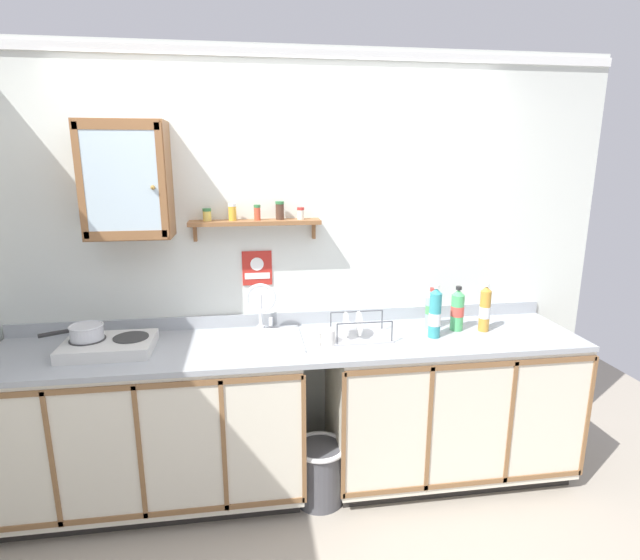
# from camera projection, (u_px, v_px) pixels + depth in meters

# --- Properties ---
(floor) EXTENTS (6.36, 6.36, 0.00)m
(floor) POSITION_uv_depth(u_px,v_px,m) (304.00, 529.00, 2.68)
(floor) COLOR #9E9384
(floor) RESTS_ON ground
(back_wall) EXTENTS (3.96, 0.07, 2.56)m
(back_wall) POSITION_uv_depth(u_px,v_px,m) (289.00, 267.00, 3.07)
(back_wall) COLOR silver
(back_wall) RESTS_ON ground
(lower_cabinet_run) EXTENTS (1.70, 0.64, 0.90)m
(lower_cabinet_run) POSITION_uv_depth(u_px,v_px,m) (152.00, 428.00, 2.83)
(lower_cabinet_run) COLOR black
(lower_cabinet_run) RESTS_ON ground
(lower_cabinet_run_right) EXTENTS (1.46, 0.64, 0.90)m
(lower_cabinet_run_right) POSITION_uv_depth(u_px,v_px,m) (447.00, 405.00, 3.09)
(lower_cabinet_run_right) COLOR black
(lower_cabinet_run_right) RESTS_ON ground
(countertop) EXTENTS (3.32, 0.66, 0.03)m
(countertop) POSITION_uv_depth(u_px,v_px,m) (295.00, 344.00, 2.84)
(countertop) COLOR #9EA3A8
(countertop) RESTS_ON lower_cabinet_run
(backsplash) EXTENTS (3.32, 0.02, 0.08)m
(backsplash) POSITION_uv_depth(u_px,v_px,m) (290.00, 318.00, 3.12)
(backsplash) COLOR #9EA3A8
(backsplash) RESTS_ON countertop
(sink) EXTENTS (0.50, 0.44, 0.42)m
(sink) POSITION_uv_depth(u_px,v_px,m) (258.00, 343.00, 2.85)
(sink) COLOR silver
(sink) RESTS_ON countertop
(hot_plate_stove) EXTENTS (0.47, 0.34, 0.07)m
(hot_plate_stove) POSITION_uv_depth(u_px,v_px,m) (109.00, 346.00, 2.68)
(hot_plate_stove) COLOR silver
(hot_plate_stove) RESTS_ON countertop
(saucepan) EXTENTS (0.30, 0.20, 0.08)m
(saucepan) POSITION_uv_depth(u_px,v_px,m) (86.00, 332.00, 2.67)
(saucepan) COLOR silver
(saucepan) RESTS_ON hot_plate_stove
(bottle_soda_green_0) EXTENTS (0.08, 0.08, 0.27)m
(bottle_soda_green_0) POSITION_uv_depth(u_px,v_px,m) (457.00, 310.00, 3.00)
(bottle_soda_green_0) COLOR #4CB266
(bottle_soda_green_0) RESTS_ON countertop
(bottle_juice_amber_1) EXTENTS (0.07, 0.07, 0.30)m
(bottle_juice_amber_1) POSITION_uv_depth(u_px,v_px,m) (485.00, 309.00, 2.98)
(bottle_juice_amber_1) COLOR gold
(bottle_juice_amber_1) RESTS_ON countertop
(bottle_water_blue_2) EXTENTS (0.08, 0.08, 0.25)m
(bottle_water_blue_2) POSITION_uv_depth(u_px,v_px,m) (432.00, 309.00, 3.04)
(bottle_water_blue_2) COLOR #8CB7E0
(bottle_water_blue_2) RESTS_ON countertop
(bottle_detergent_teal_3) EXTENTS (0.07, 0.07, 0.32)m
(bottle_detergent_teal_3) POSITION_uv_depth(u_px,v_px,m) (435.00, 314.00, 2.87)
(bottle_detergent_teal_3) COLOR teal
(bottle_detergent_teal_3) RESTS_ON countertop
(dish_rack) EXTENTS (0.34, 0.23, 0.16)m
(dish_rack) POSITION_uv_depth(u_px,v_px,m) (358.00, 333.00, 2.88)
(dish_rack) COLOR #B2B2B7
(dish_rack) RESTS_ON countertop
(mug) EXTENTS (0.12, 0.09, 0.09)m
(mug) POSITION_uv_depth(u_px,v_px,m) (327.00, 337.00, 2.78)
(mug) COLOR white
(mug) RESTS_ON countertop
(wall_cabinet) EXTENTS (0.45, 0.28, 0.62)m
(wall_cabinet) POSITION_uv_depth(u_px,v_px,m) (127.00, 180.00, 2.67)
(wall_cabinet) COLOR brown
(spice_shelf) EXTENTS (0.76, 0.14, 0.23)m
(spice_shelf) POSITION_uv_depth(u_px,v_px,m) (255.00, 220.00, 2.89)
(spice_shelf) COLOR brown
(warning_sign) EXTENTS (0.18, 0.01, 0.21)m
(warning_sign) POSITION_uv_depth(u_px,v_px,m) (257.00, 268.00, 3.02)
(warning_sign) COLOR #B2261E
(trash_bin) EXTENTS (0.31, 0.31, 0.36)m
(trash_bin) POSITION_uv_depth(u_px,v_px,m) (320.00, 471.00, 2.87)
(trash_bin) COLOR #4C4C51
(trash_bin) RESTS_ON ground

